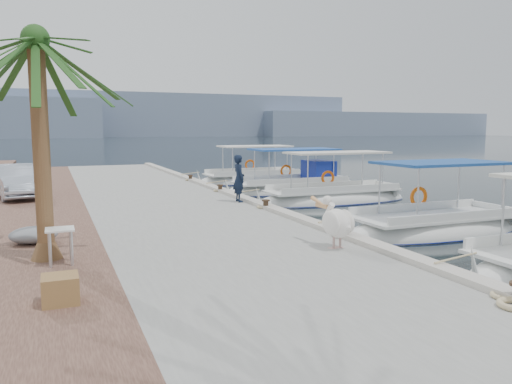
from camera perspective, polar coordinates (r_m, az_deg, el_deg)
ground at (r=15.92m, az=4.43°, el=-4.45°), size 400.00×400.00×0.00m
concrete_quay at (r=19.58m, az=-10.14°, el=-1.61°), size 6.00×40.00×0.50m
quay_curb at (r=20.29m, az=-2.46°, el=-0.31°), size 0.44×40.00×0.12m
cobblestone_strip at (r=19.18m, az=-24.90°, el=-2.35°), size 4.00×40.00×0.50m
distant_hills at (r=218.56m, az=-12.71°, el=8.18°), size 330.00×60.00×18.00m
fishing_caique_b at (r=16.36m, az=19.72°, el=-4.10°), size 6.40×2.40×2.83m
fishing_caique_c at (r=22.12m, az=8.77°, el=-0.90°), size 7.41×2.07×2.83m
fishing_caique_d at (r=25.53m, az=4.19°, el=0.39°), size 7.16×2.50×2.83m
fishing_caique_e at (r=29.97m, az=-0.43°, el=1.30°), size 6.93×2.39×2.83m
mooring_bollards at (r=16.99m, az=1.13°, el=-1.31°), size 0.28×20.28×0.33m
pelican at (r=11.56m, az=9.18°, el=-3.40°), size 0.58×1.51×1.17m
fisherman at (r=18.62m, az=-1.97°, el=1.57°), size 0.43×0.65×1.76m
date_palm at (r=11.28m, az=-23.90°, el=15.51°), size 4.60×4.60×5.40m
parked_car at (r=22.01m, az=-25.69°, el=1.14°), size 2.18×4.20×1.32m
wooden_crate at (r=8.52m, az=-21.45°, el=-10.31°), size 0.55×0.55×0.44m
tarp_bundle at (r=13.09m, az=-24.08°, el=-4.49°), size 1.10×0.90×0.40m
folding_table at (r=10.80m, az=-21.47°, el=-4.99°), size 0.55×0.55×0.73m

